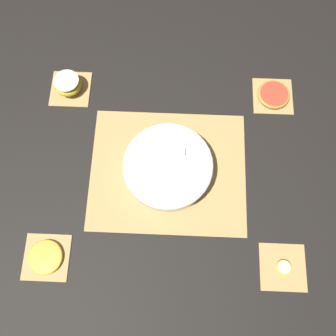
# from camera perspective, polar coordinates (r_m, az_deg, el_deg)

# --- Properties ---
(ground_plane) EXTENTS (6.00, 6.00, 0.00)m
(ground_plane) POSITION_cam_1_polar(r_m,az_deg,el_deg) (0.95, -0.00, -0.51)
(ground_plane) COLOR black
(bamboo_mat_center) EXTENTS (0.45, 0.37, 0.01)m
(bamboo_mat_center) POSITION_cam_1_polar(r_m,az_deg,el_deg) (0.95, -0.00, -0.46)
(bamboo_mat_center) COLOR #A8844C
(bamboo_mat_center) RESTS_ON ground_plane
(coaster_mat_near_left) EXTENTS (0.12, 0.12, 0.01)m
(coaster_mat_near_left) POSITION_cam_1_polar(r_m,az_deg,el_deg) (1.09, 17.78, 11.85)
(coaster_mat_near_left) COLOR #A8844C
(coaster_mat_near_left) RESTS_ON ground_plane
(coaster_mat_near_right) EXTENTS (0.12, 0.12, 0.01)m
(coaster_mat_near_right) POSITION_cam_1_polar(r_m,az_deg,el_deg) (1.10, -16.61, 13.09)
(coaster_mat_near_right) COLOR #A8844C
(coaster_mat_near_right) RESTS_ON ground_plane
(coaster_mat_far_left) EXTENTS (0.12, 0.12, 0.01)m
(coaster_mat_far_left) POSITION_cam_1_polar(r_m,az_deg,el_deg) (0.96, 19.37, -15.97)
(coaster_mat_far_left) COLOR #A8844C
(coaster_mat_far_left) RESTS_ON ground_plane
(coaster_mat_far_right) EXTENTS (0.12, 0.12, 0.01)m
(coaster_mat_far_right) POSITION_cam_1_polar(r_m,az_deg,el_deg) (0.97, -20.41, -14.36)
(coaster_mat_far_right) COLOR #A8844C
(coaster_mat_far_right) RESTS_ON ground_plane
(fruit_salad_bowl) EXTENTS (0.25, 0.25, 0.07)m
(fruit_salad_bowl) POSITION_cam_1_polar(r_m,az_deg,el_deg) (0.91, -0.05, 0.19)
(fruit_salad_bowl) COLOR silver
(fruit_salad_bowl) RESTS_ON bamboo_mat_center
(apple_half) EXTENTS (0.08, 0.08, 0.05)m
(apple_half) POSITION_cam_1_polar(r_m,az_deg,el_deg) (1.08, -17.01, 13.78)
(apple_half) COLOR gold
(apple_half) RESTS_ON coaster_mat_near_right
(orange_slice_whole) EXTENTS (0.09, 0.09, 0.01)m
(orange_slice_whole) POSITION_cam_1_polar(r_m,az_deg,el_deg) (0.96, -20.57, -14.33)
(orange_slice_whole) COLOR orange
(orange_slice_whole) RESTS_ON coaster_mat_far_right
(banana_coin_single) EXTENTS (0.04, 0.04, 0.01)m
(banana_coin_single) POSITION_cam_1_polar(r_m,az_deg,el_deg) (0.95, 19.52, -15.96)
(banana_coin_single) COLOR beige
(banana_coin_single) RESTS_ON coaster_mat_far_left
(grapefruit_slice) EXTENTS (0.10, 0.10, 0.01)m
(grapefruit_slice) POSITION_cam_1_polar(r_m,az_deg,el_deg) (1.08, 17.92, 12.08)
(grapefruit_slice) COLOR red
(grapefruit_slice) RESTS_ON coaster_mat_near_left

